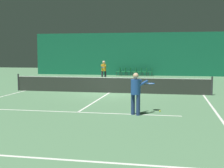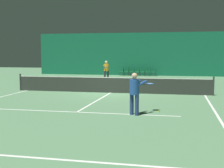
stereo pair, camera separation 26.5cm
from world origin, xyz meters
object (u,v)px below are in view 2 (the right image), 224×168
Objects in this scene: courtside_chair_2 at (133,71)px; courtside_chair_5 at (149,71)px; courtside_chair_1 at (127,71)px; courtside_chair_3 at (138,71)px; player_far at (106,69)px; courtside_chair_0 at (122,71)px; tennis_net at (111,84)px; courtside_chair_4 at (143,71)px; courtside_chair_6 at (154,71)px; tennis_ball at (159,111)px; player_near at (135,90)px.

courtside_chair_5 is (1.71, 0.00, 0.00)m from courtside_chair_2.
courtside_chair_3 is (1.14, 0.00, 0.00)m from courtside_chair_1.
courtside_chair_0 is at bearing 170.59° from player_far.
courtside_chair_4 is at bearing 88.68° from tennis_net.
courtside_chair_3 is 1.00× the size of courtside_chair_6.
tennis_net is 14.82m from courtside_chair_0.
courtside_chair_2 is 20.78m from tennis_ball.
courtside_chair_1 is (-1.37, 14.69, -0.03)m from tennis_net.
courtside_chair_2 is 12.73× the size of tennis_ball.
player_near is at bearing -69.74° from tennis_net.
courtside_chair_4 is at bearing 90.00° from courtside_chair_0.
player_near is 1.95× the size of courtside_chair_3.
tennis_net is 14.29× the size of courtside_chair_2.
tennis_net is at bearing 5.32° from courtside_chair_1.
player_far is 6.85m from courtside_chair_1.
courtside_chair_0 is 1.14m from courtside_chair_2.
courtside_chair_2 and courtside_chair_4 have the same top height.
courtside_chair_1 and courtside_chair_6 have the same top height.
courtside_chair_2 is at bearing 90.00° from courtside_chair_0.
tennis_ball is at bearing 12.82° from courtside_chair_1.
tennis_net is 14.29× the size of courtside_chair_3.
tennis_net is 7.34× the size of player_near.
tennis_net reaches higher than courtside_chair_1.
player_near is 1.95× the size of courtside_chair_4.
player_far is at bearing -6.18° from courtside_chair_1.
player_far is at bearing 48.92° from player_near.
courtside_chair_1 is at bearing -90.00° from courtside_chair_4.
courtside_chair_1 is at bearing 95.32° from tennis_net.
courtside_chair_1 is 2.28m from courtside_chair_5.
courtside_chair_3 is 12.73× the size of tennis_ball.
player_near reaches higher than courtside_chair_6.
courtside_chair_4 is (1.14, 0.00, 0.00)m from courtside_chair_2.
player_far reaches higher than tennis_ball.
courtside_chair_1 is (0.57, 0.00, 0.00)m from courtside_chair_0.
tennis_ball is (4.63, -20.37, -0.45)m from courtside_chair_1.
player_near reaches higher than courtside_chair_3.
tennis_ball is (5.37, -13.59, -0.98)m from player_far.
player_near is at bearing 8.56° from courtside_chair_2.
courtside_chair_4 is (0.34, 14.69, -0.03)m from tennis_net.
courtside_chair_2 is at bearing 90.00° from courtside_chair_1.
courtside_chair_4 is at bearing -90.00° from courtside_chair_5.
player_near is at bearing 5.52° from courtside_chair_4.
courtside_chair_2 is at bearing 101.29° from tennis_ball.
courtside_chair_3 is 1.14m from courtside_chair_5.
tennis_net is 14.76m from courtside_chair_6.
player_far is 2.08× the size of courtside_chair_4.
courtside_chair_4 is at bearing 98.18° from tennis_ball.
courtside_chair_3 and courtside_chair_5 have the same top height.
courtside_chair_5 is (1.14, 0.00, 0.00)m from courtside_chair_3.
tennis_net is at bearing 3.11° from courtside_chair_2.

